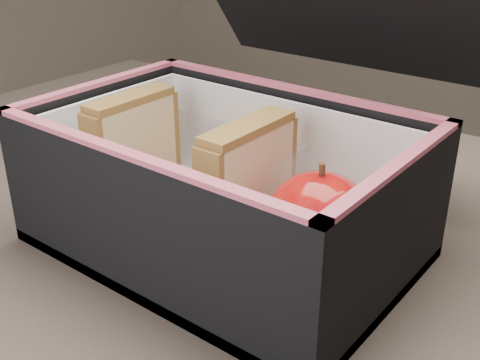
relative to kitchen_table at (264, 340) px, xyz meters
The scene contains 8 objects.
kitchen_table is the anchor object (origin of this frame).
lunch_bag 0.16m from the kitchen_table, behind, with size 0.31×0.33×0.28m.
plastic_tub 0.16m from the kitchen_table, behind, with size 0.18×0.13×0.07m, color white, non-canonical shape.
sandwich_left 0.22m from the kitchen_table, behind, with size 0.03×0.09×0.10m.
sandwich_right 0.16m from the kitchen_table, 149.12° to the right, with size 0.03×0.09×0.11m.
carrot_sticks 0.15m from the kitchen_table, behind, with size 0.05×0.15×0.03m.
paper_napkin 0.12m from the kitchen_table, ahead, with size 0.08×0.08×0.01m, color white.
red_apple 0.16m from the kitchen_table, ahead, with size 0.10×0.10×0.09m.
Camera 1 is at (0.25, -0.36, 1.03)m, focal length 45.00 mm.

